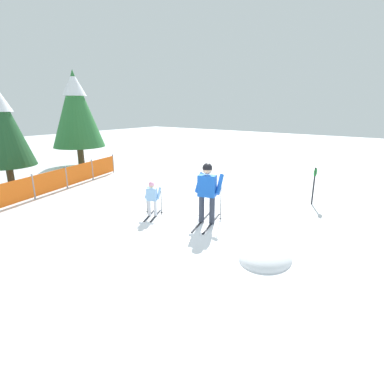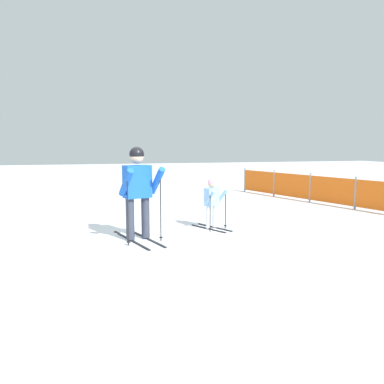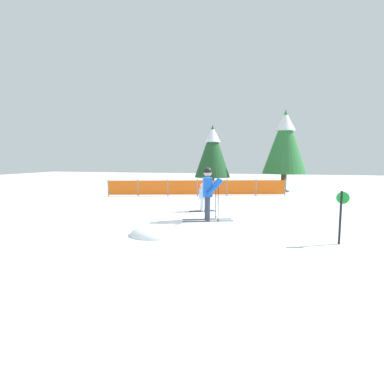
{
  "view_description": "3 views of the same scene",
  "coord_description": "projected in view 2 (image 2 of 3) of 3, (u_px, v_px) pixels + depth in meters",
  "views": [
    {
      "loc": [
        -6.52,
        -4.64,
        3.2
      ],
      "look_at": [
        0.13,
        0.31,
        0.82
      ],
      "focal_mm": 28.0,
      "sensor_mm": 36.0,
      "label": 1
    },
    {
      "loc": [
        6.98,
        -1.09,
        1.74
      ],
      "look_at": [
        -0.01,
        0.85,
        0.85
      ],
      "focal_mm": 35.0,
      "sensor_mm": 36.0,
      "label": 2
    },
    {
      "loc": [
        1.94,
        -9.62,
        2.0
      ],
      "look_at": [
        -0.55,
        0.35,
        0.85
      ],
      "focal_mm": 28.0,
      "sensor_mm": 36.0,
      "label": 3
    }
  ],
  "objects": [
    {
      "name": "ground_plane",
      "position": [
        149.0,
        237.0,
        7.17
      ],
      "size": [
        60.0,
        60.0,
        0.0
      ],
      "primitive_type": "plane",
      "color": "white"
    },
    {
      "name": "skier_adult",
      "position": [
        138.0,
        185.0,
        6.87
      ],
      "size": [
        1.66,
        0.88,
        1.73
      ],
      "rotation": [
        0.0,
        0.0,
        0.29
      ],
      "color": "black",
      "rests_on": "ground_plane"
    },
    {
      "name": "skier_child",
      "position": [
        212.0,
        200.0,
        7.85
      ],
      "size": [
        1.01,
        0.65,
        1.07
      ],
      "rotation": [
        0.0,
        0.0,
        0.46
      ],
      "color": "black",
      "rests_on": "ground_plane"
    },
    {
      "name": "safety_fence",
      "position": [
        356.0,
        193.0,
        10.31
      ],
      "size": [
        9.24,
        2.65,
        0.91
      ],
      "rotation": [
        0.0,
        0.0,
        0.27
      ],
      "color": "gray",
      "rests_on": "ground_plane"
    },
    {
      "name": "snow_mound",
      "position": [
        20.0,
        235.0,
        7.37
      ],
      "size": [
        1.3,
        1.11,
        0.52
      ],
      "primitive_type": "ellipsoid",
      "color": "white",
      "rests_on": "ground_plane"
    }
  ]
}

